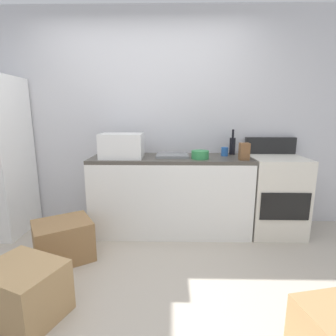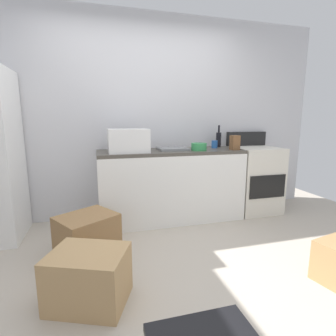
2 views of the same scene
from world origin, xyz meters
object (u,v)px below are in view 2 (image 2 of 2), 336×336
knife_block (235,143)px  mixing_bowl (199,147)px  microwave (128,141)px  stove_oven (254,178)px  cardboard_box_medium (89,278)px  wine_bottle (219,139)px  cardboard_box_large (87,234)px  coffee_mug (214,144)px

knife_block → mixing_bowl: (-0.46, 0.05, -0.04)m
microwave → mixing_bowl: bearing=-3.3°
stove_oven → mixing_bowl: stove_oven is taller
knife_block → cardboard_box_medium: 2.29m
knife_block → wine_bottle: bearing=97.3°
mixing_bowl → cardboard_box_large: bearing=-158.5°
wine_bottle → cardboard_box_medium: bearing=-137.8°
stove_oven → cardboard_box_large: stove_oven is taller
coffee_mug → mixing_bowl: bearing=-146.3°
stove_oven → coffee_mug: bearing=173.3°
mixing_bowl → cardboard_box_large: size_ratio=0.37×
wine_bottle → cardboard_box_large: size_ratio=0.59×
coffee_mug → cardboard_box_medium: (-1.62, -1.46, -0.76)m
mixing_bowl → stove_oven: bearing=8.6°
cardboard_box_large → stove_oven: bearing=16.5°
mixing_bowl → microwave: bearing=176.7°
wine_bottle → mixing_bowl: wine_bottle is taller
microwave → cardboard_box_medium: microwave is taller
cardboard_box_large → knife_block: bearing=14.9°
coffee_mug → cardboard_box_medium: size_ratio=0.19×
stove_oven → mixing_bowl: bearing=-171.4°
wine_bottle → mixing_bowl: (-0.42, -0.31, -0.06)m
microwave → coffee_mug: 1.18m
microwave → cardboard_box_medium: (-0.45, -1.31, -0.84)m
cardboard_box_large → coffee_mug: bearing=24.0°
cardboard_box_large → cardboard_box_medium: bearing=-87.7°
mixing_bowl → cardboard_box_medium: (-1.32, -1.26, -0.75)m
stove_oven → coffee_mug: size_ratio=11.00×
stove_oven → coffee_mug: stove_oven is taller
stove_oven → knife_block: stove_oven is taller
stove_oven → cardboard_box_large: size_ratio=2.16×
wine_bottle → cardboard_box_medium: wine_bottle is taller
stove_oven → microwave: (-1.76, -0.09, 0.57)m
mixing_bowl → cardboard_box_medium: bearing=-136.3°
stove_oven → wine_bottle: size_ratio=3.67×
cardboard_box_medium → coffee_mug: bearing=42.1°
microwave → cardboard_box_large: bearing=-129.9°
stove_oven → cardboard_box_medium: stove_oven is taller
coffee_mug → cardboard_box_large: size_ratio=0.20×
coffee_mug → mixing_bowl: 0.37m
wine_bottle → cardboard_box_medium: 2.48m
wine_bottle → mixing_bowl: 0.52m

